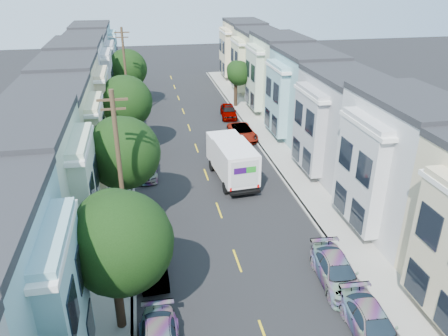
# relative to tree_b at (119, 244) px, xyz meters

# --- Properties ---
(ground) EXTENTS (160.00, 160.00, 0.00)m
(ground) POSITION_rel_tree_b_xyz_m (6.30, 4.05, -4.80)
(ground) COLOR black
(ground) RESTS_ON ground
(road_slab) EXTENTS (12.00, 70.00, 0.02)m
(road_slab) POSITION_rel_tree_b_xyz_m (6.30, 19.05, -4.79)
(road_slab) COLOR black
(road_slab) RESTS_ON ground
(curb_left) EXTENTS (0.30, 70.00, 0.15)m
(curb_left) POSITION_rel_tree_b_xyz_m (0.25, 19.05, -4.72)
(curb_left) COLOR gray
(curb_left) RESTS_ON ground
(curb_right) EXTENTS (0.30, 70.00, 0.15)m
(curb_right) POSITION_rel_tree_b_xyz_m (12.35, 19.05, -4.72)
(curb_right) COLOR gray
(curb_right) RESTS_ON ground
(sidewalk_left) EXTENTS (2.60, 70.00, 0.15)m
(sidewalk_left) POSITION_rel_tree_b_xyz_m (-1.05, 19.05, -4.72)
(sidewalk_left) COLOR gray
(sidewalk_left) RESTS_ON ground
(sidewalk_right) EXTENTS (2.60, 70.00, 0.15)m
(sidewalk_right) POSITION_rel_tree_b_xyz_m (13.65, 19.05, -4.72)
(sidewalk_right) COLOR gray
(sidewalk_right) RESTS_ON ground
(centerline) EXTENTS (0.12, 70.00, 0.01)m
(centerline) POSITION_rel_tree_b_xyz_m (6.30, 19.05, -4.80)
(centerline) COLOR gold
(centerline) RESTS_ON ground
(townhouse_row_left) EXTENTS (5.00, 70.00, 8.50)m
(townhouse_row_left) POSITION_rel_tree_b_xyz_m (-4.85, 19.05, -4.80)
(townhouse_row_left) COLOR #A6A6A9
(townhouse_row_left) RESTS_ON ground
(townhouse_row_right) EXTENTS (5.00, 70.00, 8.50)m
(townhouse_row_right) POSITION_rel_tree_b_xyz_m (17.45, 19.05, -4.80)
(townhouse_row_right) COLOR #A6A6A9
(townhouse_row_right) RESTS_ON ground
(tree_b) EXTENTS (4.70, 4.70, 7.17)m
(tree_b) POSITION_rel_tree_b_xyz_m (0.00, 0.00, 0.00)
(tree_b) COLOR black
(tree_b) RESTS_ON ground
(tree_c) EXTENTS (4.70, 4.70, 7.44)m
(tree_c) POSITION_rel_tree_b_xyz_m (-0.00, 9.73, 0.26)
(tree_c) COLOR black
(tree_c) RESTS_ON ground
(tree_d) EXTENTS (4.70, 4.70, 7.28)m
(tree_d) POSITION_rel_tree_b_xyz_m (-0.00, 22.08, 0.11)
(tree_d) COLOR black
(tree_d) RESTS_ON ground
(tree_e) EXTENTS (4.70, 4.70, 7.07)m
(tree_e) POSITION_rel_tree_b_xyz_m (0.00, 37.13, -0.10)
(tree_e) COLOR black
(tree_e) RESTS_ON ground
(tree_far_r) EXTENTS (2.98, 2.98, 5.66)m
(tree_far_r) POSITION_rel_tree_b_xyz_m (13.20, 34.73, -0.69)
(tree_far_r) COLOR black
(tree_far_r) RESTS_ON ground
(utility_pole_near) EXTENTS (1.60, 0.26, 10.00)m
(utility_pole_near) POSITION_rel_tree_b_xyz_m (0.00, 6.05, 0.35)
(utility_pole_near) COLOR #42301E
(utility_pole_near) RESTS_ON ground
(utility_pole_far) EXTENTS (1.60, 0.26, 10.00)m
(utility_pole_far) POSITION_rel_tree_b_xyz_m (0.00, 32.05, 0.35)
(utility_pole_far) COLOR #42301E
(utility_pole_far) RESTS_ON ground
(fedex_truck) EXTENTS (2.61, 6.78, 3.25)m
(fedex_truck) POSITION_rel_tree_b_xyz_m (8.24, 14.83, -2.98)
(fedex_truck) COLOR white
(fedex_truck) RESTS_ON ground
(lead_sedan) EXTENTS (2.28, 4.67, 1.49)m
(lead_sedan) POSITION_rel_tree_b_xyz_m (8.73, 21.23, -4.05)
(lead_sedan) COLOR black
(lead_sedan) RESTS_ON ground
(parked_left_c) EXTENTS (1.57, 4.13, 1.36)m
(parked_left_c) POSITION_rel_tree_b_xyz_m (1.40, 3.73, -4.12)
(parked_left_c) COLOR #A5A6B6
(parked_left_c) RESTS_ON ground
(parked_left_d) EXTENTS (1.95, 4.44, 1.32)m
(parked_left_d) POSITION_rel_tree_b_xyz_m (1.40, 16.92, -4.14)
(parked_left_d) COLOR #3C0D10
(parked_left_d) RESTS_ON ground
(parked_right_a) EXTENTS (2.14, 4.65, 1.37)m
(parked_right_a) POSITION_rel_tree_b_xyz_m (11.20, -2.87, -4.12)
(parked_right_a) COLOR #444545
(parked_right_a) RESTS_ON ground
(parked_right_b) EXTENTS (2.33, 4.84, 1.41)m
(parked_right_b) POSITION_rel_tree_b_xyz_m (11.20, 1.09, -4.10)
(parked_right_b) COLOR white
(parked_right_b) RESTS_ON ground
(parked_right_c) EXTENTS (2.43, 4.99, 1.37)m
(parked_right_c) POSITION_rel_tree_b_xyz_m (11.20, 23.74, -4.12)
(parked_right_c) COLOR black
(parked_right_c) RESTS_ON ground
(parked_right_d) EXTENTS (2.17, 4.66, 1.46)m
(parked_right_d) POSITION_rel_tree_b_xyz_m (11.20, 30.79, -4.07)
(parked_right_d) COLOR black
(parked_right_d) RESTS_ON ground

